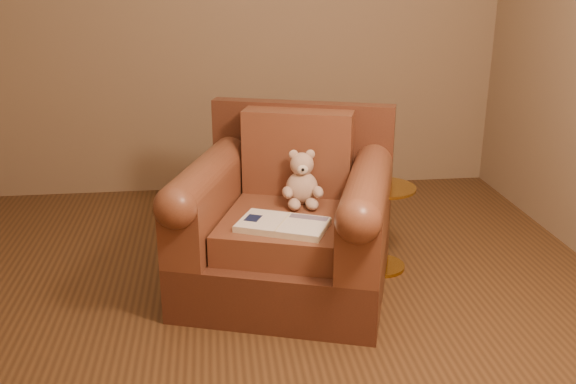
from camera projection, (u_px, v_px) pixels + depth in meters
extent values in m
plane|color=#51341B|center=(243.00, 324.00, 3.03)|extent=(4.00, 4.00, 0.00)
cube|color=#876E53|center=(223.00, 4.00, 4.45)|extent=(4.00, 0.02, 2.70)
cube|color=#876E53|center=(313.00, 209.00, 0.71)|extent=(4.00, 0.02, 2.70)
cube|color=#502A1A|center=(287.00, 263.00, 3.34)|extent=(1.25, 1.22, 0.28)
cube|color=#502A1A|center=(302.00, 157.00, 3.58)|extent=(0.98, 0.41, 0.62)
cube|color=brown|center=(285.00, 229.00, 3.22)|extent=(0.77, 0.85, 0.15)
cube|color=brown|center=(298.00, 152.00, 3.44)|extent=(0.60, 0.34, 0.45)
cube|color=brown|center=(208.00, 207.00, 3.26)|extent=(0.46, 0.87, 0.32)
cube|color=brown|center=(366.00, 219.00, 3.11)|extent=(0.46, 0.87, 0.32)
cylinder|color=brown|center=(206.00, 177.00, 3.21)|extent=(0.46, 0.87, 0.20)
cylinder|color=brown|center=(367.00, 188.00, 3.06)|extent=(0.46, 0.87, 0.20)
ellipsoid|color=tan|center=(302.00, 188.00, 3.33)|extent=(0.17, 0.15, 0.18)
sphere|color=tan|center=(302.00, 164.00, 3.30)|extent=(0.12, 0.12, 0.12)
ellipsoid|color=tan|center=(293.00, 154.00, 3.29)|extent=(0.05, 0.03, 0.05)
ellipsoid|color=tan|center=(310.00, 154.00, 3.29)|extent=(0.05, 0.03, 0.05)
ellipsoid|color=beige|center=(303.00, 170.00, 3.25)|extent=(0.06, 0.04, 0.05)
sphere|color=black|center=(303.00, 170.00, 3.23)|extent=(0.02, 0.02, 0.02)
ellipsoid|color=tan|center=(287.00, 192.00, 3.26)|extent=(0.06, 0.11, 0.06)
ellipsoid|color=tan|center=(318.00, 192.00, 3.27)|extent=(0.06, 0.11, 0.06)
ellipsoid|color=tan|center=(294.00, 204.00, 3.25)|extent=(0.07, 0.11, 0.06)
ellipsoid|color=tan|center=(312.00, 204.00, 3.25)|extent=(0.07, 0.11, 0.06)
cube|color=beige|center=(283.00, 225.00, 3.03)|extent=(0.48, 0.40, 0.03)
cube|color=white|center=(262.00, 219.00, 3.05)|extent=(0.28, 0.31, 0.00)
cube|color=white|center=(304.00, 224.00, 2.99)|extent=(0.28, 0.31, 0.00)
cube|color=beige|center=(283.00, 222.00, 3.02)|extent=(0.11, 0.23, 0.00)
cube|color=#0F1638|center=(253.00, 218.00, 3.06)|extent=(0.10, 0.11, 0.00)
cube|color=slate|center=(309.00, 217.00, 3.07)|extent=(0.19, 0.12, 0.00)
cylinder|color=#B88C32|center=(380.00, 266.00, 3.60)|extent=(0.28, 0.28, 0.02)
cylinder|color=#B88C32|center=(382.00, 228.00, 3.53)|extent=(0.03, 0.03, 0.45)
cylinder|color=#B88C32|center=(384.00, 188.00, 3.45)|extent=(0.34, 0.34, 0.02)
cylinder|color=#B88C32|center=(384.00, 190.00, 3.45)|extent=(0.03, 0.03, 0.02)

